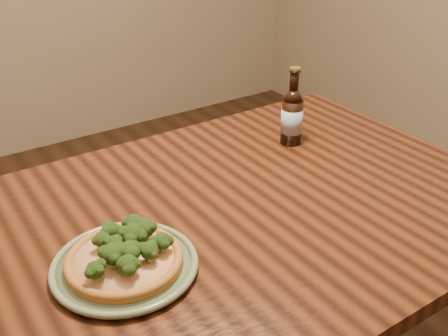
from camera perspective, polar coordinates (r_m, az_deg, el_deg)
table at (r=1.20m, az=-4.58°, el=-10.03°), size 1.60×0.90×0.75m
plate at (r=1.03m, az=-10.74°, el=-10.40°), size 0.28×0.28×0.02m
pizza at (r=1.02m, az=-10.72°, el=-9.38°), size 0.22×0.22×0.07m
beer_bottle at (r=1.48m, az=7.41°, el=5.63°), size 0.06×0.06×0.22m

